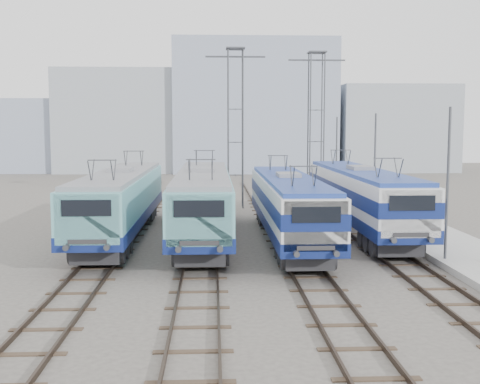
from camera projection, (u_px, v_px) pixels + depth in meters
name	position (u px, v px, depth m)	size (l,w,h in m)	color
ground	(255.00, 278.00, 24.39)	(160.00, 160.00, 0.00)	#514C47
platform	(431.00, 237.00, 32.77)	(4.00, 70.00, 0.30)	#9E9E99
locomotive_far_left	(121.00, 198.00, 32.81)	(2.87, 18.16, 3.42)	navy
locomotive_center_left	(203.00, 198.00, 32.51)	(2.90, 18.35, 3.45)	navy
locomotive_center_right	(289.00, 202.00, 31.48)	(2.74, 17.32, 3.26)	navy
locomotive_far_right	(361.00, 194.00, 34.43)	(2.88, 18.21, 3.42)	navy
catenary_tower_west	(235.00, 121.00, 45.54)	(4.50, 1.20, 12.00)	#3F4247
catenary_tower_east	(316.00, 121.00, 47.81)	(4.50, 1.20, 12.00)	#3F4247
mast_front	(448.00, 187.00, 26.38)	(0.12, 0.12, 7.00)	#3F4247
mast_mid	(375.00, 169.00, 38.30)	(0.12, 0.12, 7.00)	#3F4247
mast_rear	(336.00, 159.00, 50.22)	(0.12, 0.12, 7.00)	#3F4247
building_west	(126.00, 122.00, 84.63)	(18.00, 12.00, 14.00)	#9099A2
building_center	(253.00, 107.00, 85.20)	(22.00, 14.00, 18.00)	#8894AB
building_east	(392.00, 129.00, 86.40)	(16.00, 12.00, 12.00)	#9099A2
building_far_west	(11.00, 136.00, 84.14)	(14.00, 10.00, 10.00)	#8894AB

